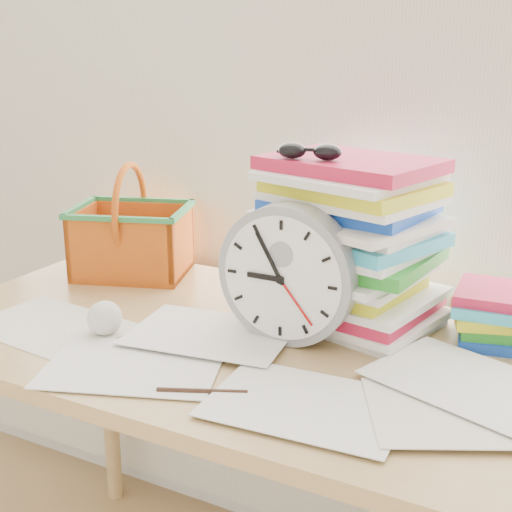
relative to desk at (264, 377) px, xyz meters
The scene contains 9 objects.
curtain 0.73m from the desk, 90.00° to the left, with size 2.40×0.01×2.50m, color silver.
desk is the anchor object (origin of this frame).
paper_stack 0.31m from the desk, 62.43° to the left, with size 0.35×0.29×0.33m, color white, non-canonical shape.
clock 0.21m from the desk, 31.75° to the left, with size 0.27×0.27×0.05m, color gray.
sunglasses 0.44m from the desk, 73.45° to the left, with size 0.14×0.12×0.03m, color black, non-canonical shape.
basket 0.56m from the desk, 155.63° to the left, with size 0.27×0.21×0.27m, color orange, non-canonical shape.
crumpled_ball 0.33m from the desk, 158.91° to the right, with size 0.07×0.07×0.07m, color white.
pen 0.25m from the desk, 88.20° to the right, with size 0.01×0.01×0.15m, color black.
scattered_papers 0.08m from the desk, ahead, with size 1.26×0.42×0.02m, color white, non-canonical shape.
Camera 1 is at (0.57, 0.49, 1.30)m, focal length 50.00 mm.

